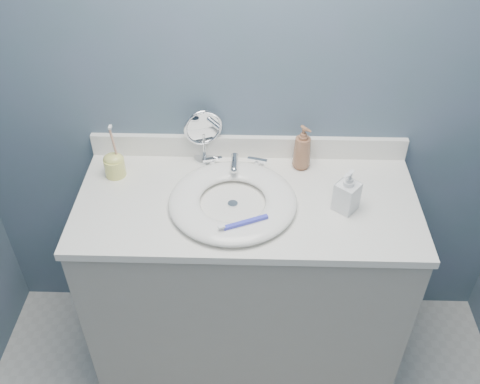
{
  "coord_description": "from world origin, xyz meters",
  "views": [
    {
      "loc": [
        0.02,
        -0.46,
        2.12
      ],
      "look_at": [
        -0.02,
        0.94,
        0.94
      ],
      "focal_mm": 40.0,
      "sensor_mm": 36.0,
      "label": 1
    }
  ],
  "objects_px": {
    "soap_bottle_clear": "(348,190)",
    "toothbrush_holder": "(114,164)",
    "makeup_mirror": "(204,133)",
    "soap_bottle_amber": "(302,147)"
  },
  "relations": [
    {
      "from": "makeup_mirror",
      "to": "soap_bottle_amber",
      "type": "distance_m",
      "value": 0.38
    },
    {
      "from": "soap_bottle_clear",
      "to": "toothbrush_holder",
      "type": "relative_size",
      "value": 0.73
    },
    {
      "from": "makeup_mirror",
      "to": "soap_bottle_amber",
      "type": "xyz_separation_m",
      "value": [
        0.37,
        -0.04,
        -0.03
      ]
    },
    {
      "from": "makeup_mirror",
      "to": "toothbrush_holder",
      "type": "relative_size",
      "value": 0.99
    },
    {
      "from": "soap_bottle_clear",
      "to": "toothbrush_holder",
      "type": "xyz_separation_m",
      "value": [
        -0.84,
        0.17,
        -0.03
      ]
    },
    {
      "from": "soap_bottle_amber",
      "to": "soap_bottle_clear",
      "type": "height_order",
      "value": "soap_bottle_amber"
    },
    {
      "from": "makeup_mirror",
      "to": "toothbrush_holder",
      "type": "bearing_deg",
      "value": -179.7
    },
    {
      "from": "makeup_mirror",
      "to": "toothbrush_holder",
      "type": "xyz_separation_m",
      "value": [
        -0.33,
        -0.11,
        -0.07
      ]
    },
    {
      "from": "makeup_mirror",
      "to": "soap_bottle_clear",
      "type": "xyz_separation_m",
      "value": [
        0.51,
        -0.28,
        -0.04
      ]
    },
    {
      "from": "soap_bottle_clear",
      "to": "toothbrush_holder",
      "type": "height_order",
      "value": "toothbrush_holder"
    }
  ]
}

